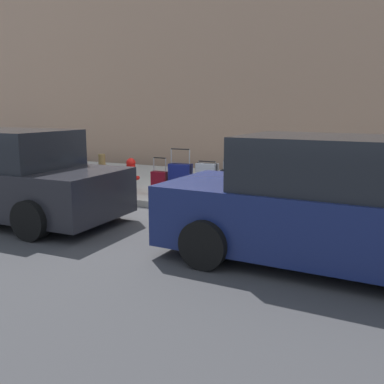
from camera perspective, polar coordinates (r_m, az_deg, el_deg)
The scene contains 14 objects.
ground_plane at distance 8.75m, azimuth -2.52°, elevation -2.45°, with size 40.00×40.00×0.00m, color #333335.
sidewalk_curb at distance 10.95m, azimuth 3.66°, elevation 0.62°, with size 18.00×5.00×0.14m, color #ADA89E.
suitcase_maroon_0 at distance 8.32m, azimuth 19.59°, elevation -0.26°, with size 0.46×0.28×0.77m.
suitcase_teal_1 at distance 8.37m, azimuth 15.74°, elevation -0.01°, with size 0.43×0.19×0.93m.
suitcase_olive_2 at distance 8.56m, azimuth 12.14°, elevation -0.01°, with size 0.44×0.22×0.81m.
suitcase_red_3 at distance 8.69m, azimuth 8.63°, elevation 0.15°, with size 0.41×0.22×0.75m.
suitcase_black_4 at distance 8.75m, azimuth 5.13°, elevation 0.70°, with size 0.41×0.21×0.88m.
suitcase_silver_5 at distance 8.99m, azimuth 1.97°, elevation 1.33°, with size 0.44×0.22×0.83m.
suitcase_navy_6 at distance 9.18m, azimuth -1.53°, elevation 1.44°, with size 0.49×0.27×1.06m.
suitcase_maroon_7 at distance 9.54m, azimuth -4.21°, elevation 1.14°, with size 0.37×0.20×0.84m.
fire_hydrant at distance 9.88m, azimuth -7.96°, elevation 2.25°, with size 0.39×0.21×0.79m.
bollard_post at distance 10.15m, azimuth -11.65°, elevation 2.47°, with size 0.16×0.16×0.86m, color brown.
parked_car_navy_0 at distance 5.84m, azimuth 17.76°, elevation -1.85°, with size 4.49×2.13×1.67m.
parked_car_charcoal_1 at distance 8.64m, azimuth -22.67°, elevation 1.71°, with size 4.33×2.07×1.64m.
Camera 1 is at (-4.03, 7.50, 2.01)m, focal length 40.77 mm.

